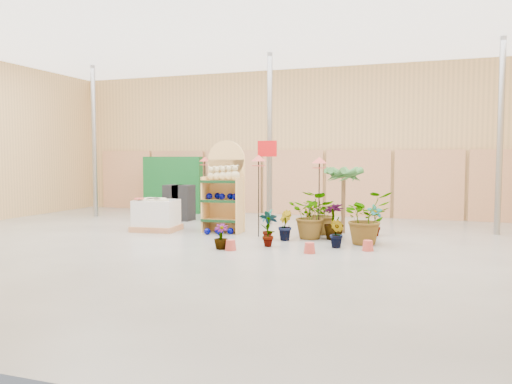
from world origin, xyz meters
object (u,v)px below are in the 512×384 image
Objects in this scene: potted_plant_2 at (312,215)px; pallet_stack at (156,215)px; display_shelf at (225,190)px; bird_table_front at (259,161)px.

pallet_stack is at bearing -179.42° from potted_plant_2.
pallet_stack is 3.84m from potted_plant_2.
display_shelf is 1.79m from pallet_stack.
display_shelf is 1.89× the size of pallet_stack.
potted_plant_2 is at bearing 5.03° from bird_table_front.
bird_table_front reaches higher than potted_plant_2.
bird_table_front is at bearing -174.97° from potted_plant_2.
display_shelf is 1.31m from bird_table_front.
pallet_stack is (-1.64, -0.40, -0.62)m from display_shelf.
bird_table_front is at bearing -8.21° from pallet_stack.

